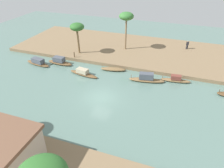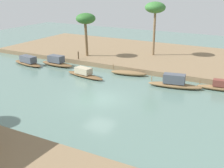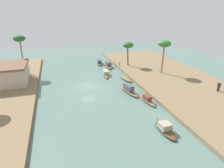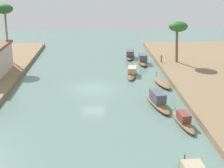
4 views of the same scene
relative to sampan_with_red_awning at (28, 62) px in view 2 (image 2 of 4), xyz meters
name	(u,v)px [view 2 (image 2 of 4)]	position (x,y,z in m)	size (l,w,h in m)	color
river_water	(100,99)	(-13.32, 5.32, -0.43)	(76.47, 76.47, 0.00)	slate
riverbank_left	(165,57)	(-13.32, -10.87, -0.16)	(44.08, 15.42, 0.55)	#846B4C
sampan_with_red_awning	(28,62)	(0.00, 0.00, 0.00)	(4.85, 1.94, 1.14)	brown
sampan_with_tall_canopy	(220,87)	(-21.92, -1.92, -0.07)	(4.27, 1.36, 1.03)	brown
sampan_open_hull	(84,74)	(-8.61, 0.69, -0.07)	(5.00, 1.80, 1.00)	brown
sampan_upstream_small	(129,73)	(-12.38, -2.19, -0.19)	(4.07, 1.81, 1.06)	brown
sampan_midstream	(57,62)	(-3.27, -1.38, 0.04)	(4.49, 1.36, 1.26)	brown
sampan_foreground	(175,83)	(-17.98, -0.62, 0.05)	(5.19, 2.01, 1.32)	brown
mooring_post	(78,55)	(-4.86, -3.59, 0.59)	(0.14, 0.14, 0.95)	#4C3823
palm_tree_left_near	(155,9)	(-11.98, -10.21, 5.93)	(2.56, 2.56, 6.69)	#7F6647
palm_tree_left_far	(86,20)	(-4.76, -5.56, 4.66)	(2.43, 2.43, 5.37)	brown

